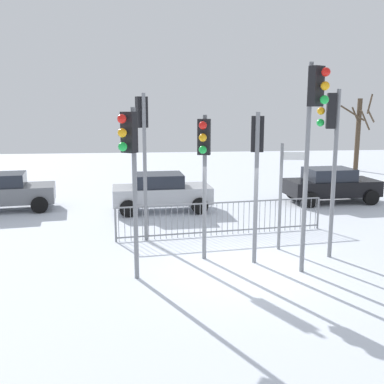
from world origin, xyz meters
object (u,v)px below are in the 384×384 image
direction_sign_post (283,191)px  car_black_far (331,184)px  traffic_light_foreground_left (257,153)px  traffic_light_mid_right (204,155)px  traffic_light_mid_left (330,136)px  bare_tree_left (359,131)px  traffic_light_rear_right (142,134)px  car_grey_trailing (3,191)px  traffic_light_foreground_right (313,122)px  traffic_light_rear_left (130,156)px  car_silver_mid (161,191)px

direction_sign_post → car_black_far: bearing=66.4°
traffic_light_foreground_left → traffic_light_mid_right: bearing=-172.6°
traffic_light_foreground_left → traffic_light_mid_left: (1.97, 0.11, 0.42)m
bare_tree_left → traffic_light_mid_right: bearing=-127.3°
traffic_light_rear_right → traffic_light_mid_right: traffic_light_rear_right is taller
car_grey_trailing → bare_tree_left: bearing=17.4°
traffic_light_foreground_left → traffic_light_mid_left: size_ratio=0.87×
traffic_light_foreground_left → direction_sign_post: 1.75m
traffic_light_mid_right → car_black_far: size_ratio=0.98×
traffic_light_rear_right → bare_tree_left: 19.45m
traffic_light_foreground_right → car_grey_trailing: size_ratio=1.25×
car_grey_trailing → car_black_far: (13.45, 0.05, 0.00)m
traffic_light_rear_left → car_black_far: 11.68m
traffic_light_rear_right → bare_tree_left: bearing=23.2°
traffic_light_foreground_left → traffic_light_rear_left: (-3.17, -1.02, 0.09)m
car_black_far → car_silver_mid: size_ratio=1.00×
traffic_light_mid_left → car_grey_trailing: 12.60m
traffic_light_foreground_right → traffic_light_mid_left: bearing=-159.1°
traffic_light_foreground_right → car_black_far: size_ratio=1.29×
traffic_light_foreground_left → traffic_light_rear_right: size_ratio=0.88×
traffic_light_rear_left → car_grey_trailing: size_ratio=1.00×
traffic_light_foreground_right → bare_tree_left: size_ratio=1.04×
direction_sign_post → bare_tree_left: (9.81, 15.25, 0.81)m
traffic_light_foreground_left → traffic_light_rear_left: traffic_light_rear_left is taller
traffic_light_rear_right → direction_sign_post: (3.88, -1.45, -1.53)m
traffic_light_foreground_right → bare_tree_left: (9.77, 17.15, -1.15)m
car_black_far → bare_tree_left: (5.71, 9.17, 1.75)m
traffic_light_rear_right → traffic_light_mid_right: size_ratio=1.16×
traffic_light_foreground_right → car_silver_mid: 8.39m
traffic_light_foreground_right → traffic_light_rear_left: size_ratio=1.25×
traffic_light_rear_left → car_silver_mid: traffic_light_rear_left is taller
traffic_light_foreground_left → car_black_far: bearing=67.8°
traffic_light_foreground_right → traffic_light_mid_left: size_ratio=1.12×
traffic_light_mid_left → car_silver_mid: bearing=51.9°
traffic_light_foreground_right → car_black_far: traffic_light_foreground_right is taller
traffic_light_mid_left → direction_sign_post: (-0.97, 0.76, -1.57)m
traffic_light_foreground_left → car_grey_trailing: 11.03m
traffic_light_foreground_left → bare_tree_left: (10.81, 16.11, -0.34)m
traffic_light_mid_right → direction_sign_post: bearing=-148.2°
car_grey_trailing → car_silver_mid: size_ratio=1.03×
traffic_light_foreground_right → bare_tree_left: bearing=-149.6°
traffic_light_rear_right → car_grey_trailing: size_ratio=1.10×
traffic_light_rear_left → bare_tree_left: size_ratio=0.83×
traffic_light_rear_left → car_grey_trailing: (-5.19, 7.91, -2.17)m
traffic_light_mid_left → traffic_light_foreground_right: bearing=158.1°
traffic_light_foreground_right → car_silver_mid: size_ratio=1.29×
car_grey_trailing → car_silver_mid: (6.16, -0.74, 0.00)m
traffic_light_mid_right → traffic_light_mid_left: (3.30, -0.05, 0.47)m
traffic_light_mid_left → car_grey_trailing: traffic_light_mid_left is taller
bare_tree_left → direction_sign_post: bearing=-122.7°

